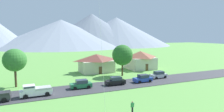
{
  "coord_description": "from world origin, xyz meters",
  "views": [
    {
      "loc": [
        -13.03,
        -6.46,
        10.58
      ],
      "look_at": [
        -1.05,
        20.12,
        7.44
      ],
      "focal_mm": 31.72,
      "sensor_mm": 36.0,
      "label": 1
    }
  ],
  "objects_px": {
    "tree_center": "(15,60)",
    "parked_car_blue_mid_west": "(143,78)",
    "pickup_truck_white_east_side": "(35,90)",
    "parked_car_black_mid_east": "(115,81)",
    "parked_car_green_east_end": "(81,84)",
    "house_leftmost": "(140,60)",
    "watcher_person": "(132,107)",
    "house_left_center": "(96,63)",
    "parked_car_silver_west_end": "(158,75)",
    "tree_left_of_center": "(122,55)"
  },
  "relations": [
    {
      "from": "tree_center",
      "to": "parked_car_blue_mid_west",
      "type": "height_order",
      "value": "tree_center"
    },
    {
      "from": "parked_car_blue_mid_west",
      "to": "pickup_truck_white_east_side",
      "type": "relative_size",
      "value": 0.8
    },
    {
      "from": "parked_car_black_mid_east",
      "to": "parked_car_green_east_end",
      "type": "relative_size",
      "value": 1.0
    },
    {
      "from": "tree_center",
      "to": "parked_car_black_mid_east",
      "type": "relative_size",
      "value": 1.83
    },
    {
      "from": "house_leftmost",
      "to": "watcher_person",
      "type": "bearing_deg",
      "value": -124.01
    },
    {
      "from": "house_left_center",
      "to": "pickup_truck_white_east_side",
      "type": "distance_m",
      "value": 24.16
    },
    {
      "from": "house_leftmost",
      "to": "parked_car_silver_west_end",
      "type": "height_order",
      "value": "house_leftmost"
    },
    {
      "from": "tree_left_of_center",
      "to": "house_leftmost",
      "type": "bearing_deg",
      "value": 35.48
    },
    {
      "from": "tree_center",
      "to": "watcher_person",
      "type": "xyz_separation_m",
      "value": [
        14.77,
        -21.52,
        -4.61
      ]
    },
    {
      "from": "house_leftmost",
      "to": "parked_car_black_mid_east",
      "type": "bearing_deg",
      "value": -136.16
    },
    {
      "from": "parked_car_silver_west_end",
      "to": "parked_car_green_east_end",
      "type": "relative_size",
      "value": 1.0
    },
    {
      "from": "house_leftmost",
      "to": "parked_car_blue_mid_west",
      "type": "distance_m",
      "value": 17.86
    },
    {
      "from": "house_left_center",
      "to": "parked_car_green_east_end",
      "type": "xyz_separation_m",
      "value": [
        -8.65,
        -15.17,
        -1.8
      ]
    },
    {
      "from": "parked_car_blue_mid_west",
      "to": "watcher_person",
      "type": "height_order",
      "value": "parked_car_blue_mid_west"
    },
    {
      "from": "tree_center",
      "to": "watcher_person",
      "type": "bearing_deg",
      "value": -55.54
    },
    {
      "from": "house_leftmost",
      "to": "house_left_center",
      "type": "xyz_separation_m",
      "value": [
        -14.27,
        0.55,
        -0.21
      ]
    },
    {
      "from": "house_leftmost",
      "to": "tree_left_of_center",
      "type": "relative_size",
      "value": 1.06
    },
    {
      "from": "house_left_center",
      "to": "tree_left_of_center",
      "type": "bearing_deg",
      "value": -59.97
    },
    {
      "from": "house_leftmost",
      "to": "parked_car_green_east_end",
      "type": "relative_size",
      "value": 2.0
    },
    {
      "from": "tree_left_of_center",
      "to": "parked_car_black_mid_east",
      "type": "bearing_deg",
      "value": -125.81
    },
    {
      "from": "house_leftmost",
      "to": "house_left_center",
      "type": "relative_size",
      "value": 0.88
    },
    {
      "from": "house_leftmost",
      "to": "parked_car_blue_mid_west",
      "type": "relative_size",
      "value": 2.03
    },
    {
      "from": "tree_left_of_center",
      "to": "tree_center",
      "type": "relative_size",
      "value": 1.03
    },
    {
      "from": "parked_car_green_east_end",
      "to": "house_leftmost",
      "type": "bearing_deg",
      "value": 32.54
    },
    {
      "from": "watcher_person",
      "to": "parked_car_green_east_end",
      "type": "bearing_deg",
      "value": 101.36
    },
    {
      "from": "house_leftmost",
      "to": "watcher_person",
      "type": "relative_size",
      "value": 5.1
    },
    {
      "from": "tree_left_of_center",
      "to": "parked_car_blue_mid_west",
      "type": "distance_m",
      "value": 9.45
    },
    {
      "from": "house_leftmost",
      "to": "pickup_truck_white_east_side",
      "type": "relative_size",
      "value": 1.63
    },
    {
      "from": "tree_left_of_center",
      "to": "pickup_truck_white_east_side",
      "type": "distance_m",
      "value": 23.91
    },
    {
      "from": "house_left_center",
      "to": "parked_car_blue_mid_west",
      "type": "height_order",
      "value": "house_left_center"
    },
    {
      "from": "parked_car_green_east_end",
      "to": "pickup_truck_white_east_side",
      "type": "xyz_separation_m",
      "value": [
        -8.57,
        -1.69,
        0.19
      ]
    },
    {
      "from": "parked_car_blue_mid_west",
      "to": "parked_car_black_mid_east",
      "type": "distance_m",
      "value": 6.64
    },
    {
      "from": "tree_left_of_center",
      "to": "parked_car_blue_mid_west",
      "type": "bearing_deg",
      "value": -83.82
    },
    {
      "from": "parked_car_blue_mid_west",
      "to": "watcher_person",
      "type": "xyz_separation_m",
      "value": [
        -10.94,
        -14.23,
        0.01
      ]
    },
    {
      "from": "parked_car_blue_mid_west",
      "to": "pickup_truck_white_east_side",
      "type": "distance_m",
      "value": 22.53
    },
    {
      "from": "house_left_center",
      "to": "parked_car_silver_west_end",
      "type": "distance_m",
      "value": 17.89
    },
    {
      "from": "house_leftmost",
      "to": "pickup_truck_white_east_side",
      "type": "xyz_separation_m",
      "value": [
        -31.49,
        -16.32,
        -1.82
      ]
    },
    {
      "from": "tree_center",
      "to": "pickup_truck_white_east_side",
      "type": "relative_size",
      "value": 1.49
    },
    {
      "from": "house_left_center",
      "to": "tree_center",
      "type": "xyz_separation_m",
      "value": [
        -20.42,
        -8.56,
        2.83
      ]
    },
    {
      "from": "tree_left_of_center",
      "to": "parked_car_silver_west_end",
      "type": "relative_size",
      "value": 1.89
    },
    {
      "from": "house_leftmost",
      "to": "tree_center",
      "type": "distance_m",
      "value": 35.71
    },
    {
      "from": "parked_car_green_east_end",
      "to": "pickup_truck_white_east_side",
      "type": "height_order",
      "value": "pickup_truck_white_east_side"
    },
    {
      "from": "house_leftmost",
      "to": "tree_left_of_center",
      "type": "distance_m",
      "value": 12.39
    },
    {
      "from": "tree_center",
      "to": "parked_car_blue_mid_west",
      "type": "xyz_separation_m",
      "value": [
        25.71,
        -7.29,
        -4.63
      ]
    },
    {
      "from": "parked_car_green_east_end",
      "to": "watcher_person",
      "type": "height_order",
      "value": "parked_car_green_east_end"
    },
    {
      "from": "tree_center",
      "to": "pickup_truck_white_east_side",
      "type": "bearing_deg",
      "value": -68.91
    },
    {
      "from": "tree_center",
      "to": "parked_car_blue_mid_west",
      "type": "distance_m",
      "value": 27.12
    },
    {
      "from": "house_leftmost",
      "to": "house_left_center",
      "type": "distance_m",
      "value": 14.29
    },
    {
      "from": "pickup_truck_white_east_side",
      "to": "tree_left_of_center",
      "type": "bearing_deg",
      "value": 23.23
    },
    {
      "from": "house_left_center",
      "to": "watcher_person",
      "type": "height_order",
      "value": "house_left_center"
    }
  ]
}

